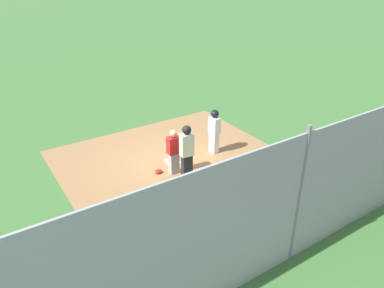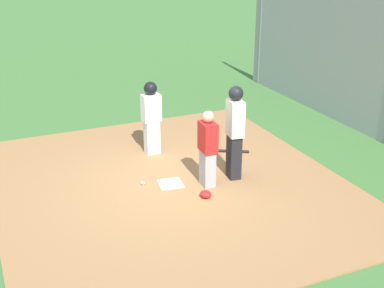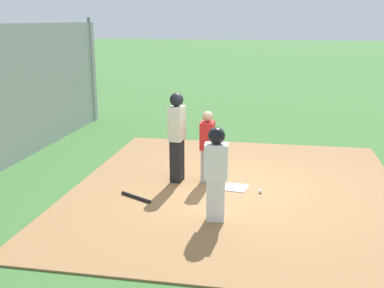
# 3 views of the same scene
# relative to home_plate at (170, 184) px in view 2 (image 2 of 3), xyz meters

# --- Properties ---
(ground_plane) EXTENTS (140.00, 140.00, 0.00)m
(ground_plane) POSITION_rel_home_plate_xyz_m (0.00, 0.00, -0.04)
(ground_plane) COLOR #3D6B33
(dirt_infield) EXTENTS (7.20, 6.40, 0.03)m
(dirt_infield) POSITION_rel_home_plate_xyz_m (0.00, 0.00, -0.03)
(dirt_infield) COLOR olive
(dirt_infield) RESTS_ON ground_plane
(home_plate) EXTENTS (0.50, 0.50, 0.02)m
(home_plate) POSITION_rel_home_plate_xyz_m (0.00, 0.00, 0.00)
(home_plate) COLOR white
(home_plate) RESTS_ON dirt_infield
(catcher) EXTENTS (0.39, 0.27, 1.48)m
(catcher) POSITION_rel_home_plate_xyz_m (-0.31, -0.63, 0.75)
(catcher) COLOR #9E9EA3
(catcher) RESTS_ON dirt_infield
(umpire) EXTENTS (0.41, 0.31, 1.85)m
(umpire) POSITION_rel_home_plate_xyz_m (-0.21, -1.24, 0.97)
(umpire) COLOR black
(umpire) RESTS_ON dirt_infield
(runner) EXTENTS (0.29, 0.40, 1.60)m
(runner) POSITION_rel_home_plate_xyz_m (1.58, -0.20, 0.89)
(runner) COLOR silver
(runner) RESTS_ON dirt_infield
(baseball_bat) EXTENTS (0.41, 0.68, 0.06)m
(baseball_bat) POSITION_rel_home_plate_xyz_m (0.90, -1.80, 0.02)
(baseball_bat) COLOR black
(baseball_bat) RESTS_ON dirt_infield
(catcher_mask) EXTENTS (0.24, 0.20, 0.12)m
(catcher_mask) POSITION_rel_home_plate_xyz_m (-0.75, -0.39, 0.05)
(catcher_mask) COLOR red
(catcher_mask) RESTS_ON dirt_infield
(baseball) EXTENTS (0.07, 0.07, 0.07)m
(baseball) POSITION_rel_home_plate_xyz_m (0.19, 0.49, 0.03)
(baseball) COLOR white
(baseball) RESTS_ON dirt_infield
(parked_car_green) EXTENTS (4.37, 2.25, 1.28)m
(parked_car_green) POSITION_rel_home_plate_xyz_m (6.48, -9.90, 0.57)
(parked_car_green) COLOR #235B38
(parked_car_green) RESTS_ON parking_lot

